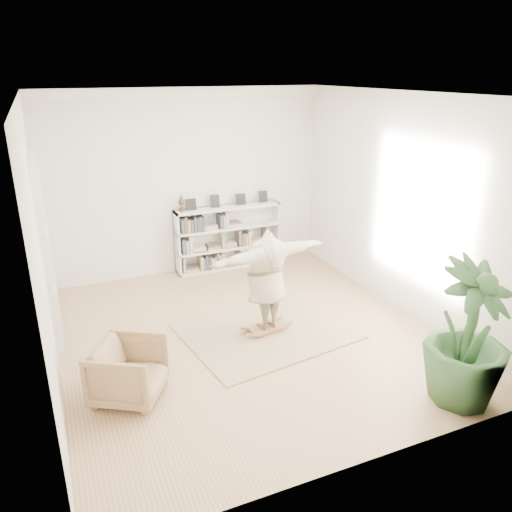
% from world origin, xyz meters
% --- Properties ---
extents(floor, '(6.00, 6.00, 0.00)m').
position_xyz_m(floor, '(0.00, 0.00, 0.00)').
color(floor, '#9A784F').
rests_on(floor, ground).
extents(room_shell, '(6.00, 6.00, 6.00)m').
position_xyz_m(room_shell, '(0.00, 2.94, 3.51)').
color(room_shell, silver).
rests_on(room_shell, floor).
extents(doors, '(0.09, 1.78, 2.92)m').
position_xyz_m(doors, '(-2.70, 1.30, 1.40)').
color(doors, white).
rests_on(doors, floor).
extents(bookshelf, '(2.20, 0.35, 1.64)m').
position_xyz_m(bookshelf, '(0.74, 2.82, 0.64)').
color(bookshelf, silver).
rests_on(bookshelf, floor).
extents(armchair, '(1.13, 1.12, 0.76)m').
position_xyz_m(armchair, '(-1.94, -0.88, 0.38)').
color(armchair, tan).
rests_on(armchair, floor).
extents(rug, '(2.77, 2.35, 0.02)m').
position_xyz_m(rug, '(0.33, -0.04, 0.01)').
color(rug, tan).
rests_on(rug, floor).
extents(rocker_board, '(0.60, 0.41, 0.12)m').
position_xyz_m(rocker_board, '(0.33, -0.04, 0.07)').
color(rocker_board, brown).
rests_on(rocker_board, rug).
extents(person, '(2.03, 0.82, 1.61)m').
position_xyz_m(person, '(0.33, -0.04, 0.94)').
color(person, '#BBA88C').
rests_on(person, rocker_board).
extents(houseplant, '(1.26, 1.26, 1.84)m').
position_xyz_m(houseplant, '(1.86, -2.55, 0.92)').
color(houseplant, '#2B4E27').
rests_on(houseplant, floor).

